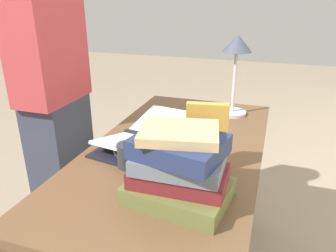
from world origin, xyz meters
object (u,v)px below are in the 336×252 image
at_px(book_standing_upright, 206,137).
at_px(person_reader, 54,94).
at_px(coffee_mug, 127,155).
at_px(open_book, 155,136).
at_px(reading_lamp, 236,57).
at_px(book_stack_tall, 179,168).

height_order(book_standing_upright, person_reader, person_reader).
xyz_separation_m(coffee_mug, person_reader, (-0.32, -0.53, 0.08)).
bearing_deg(open_book, reading_lamp, 158.25).
bearing_deg(coffee_mug, book_stack_tall, 59.55).
relative_size(book_stack_tall, coffee_mug, 3.06).
xyz_separation_m(reading_lamp, person_reader, (0.35, -0.81, -0.17)).
bearing_deg(book_stack_tall, coffee_mug, -120.45).
height_order(book_stack_tall, book_standing_upright, book_standing_upright).
bearing_deg(person_reader, coffee_mug, -121.06).
distance_m(book_standing_upright, reading_lamp, 0.62).
relative_size(book_stack_tall, reading_lamp, 0.81).
bearing_deg(coffee_mug, book_standing_upright, 106.07).
relative_size(open_book, person_reader, 0.31).
bearing_deg(coffee_mug, person_reader, -121.06).
xyz_separation_m(open_book, person_reader, (-0.08, -0.55, 0.11)).
distance_m(open_book, person_reader, 0.56).
distance_m(book_stack_tall, coffee_mug, 0.28).
xyz_separation_m(book_stack_tall, book_standing_upright, (-0.21, 0.03, 0.01)).
xyz_separation_m(book_stack_tall, coffee_mug, (-0.14, -0.23, -0.06)).
bearing_deg(book_stack_tall, reading_lamp, 176.79).
height_order(book_standing_upright, reading_lamp, reading_lamp).
bearing_deg(open_book, person_reader, -88.47).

